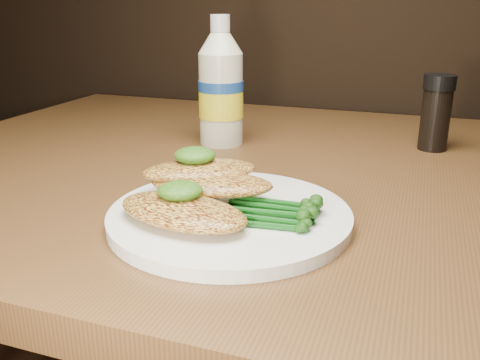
% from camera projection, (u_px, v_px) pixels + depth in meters
% --- Properties ---
extents(plate, '(0.25, 0.25, 0.01)m').
position_uv_depth(plate, '(230.00, 216.00, 0.53)').
color(plate, white).
rests_on(plate, dining_table).
extents(chicken_front, '(0.15, 0.10, 0.02)m').
position_uv_depth(chicken_front, '(182.00, 211.00, 0.50)').
color(chicken_front, gold).
rests_on(chicken_front, plate).
extents(chicken_mid, '(0.14, 0.09, 0.02)m').
position_uv_depth(chicken_mid, '(212.00, 184.00, 0.55)').
color(chicken_mid, gold).
rests_on(chicken_mid, plate).
extents(chicken_back, '(0.14, 0.12, 0.02)m').
position_uv_depth(chicken_back, '(200.00, 170.00, 0.56)').
color(chicken_back, gold).
rests_on(chicken_back, plate).
extents(pesto_front, '(0.06, 0.05, 0.02)m').
position_uv_depth(pesto_front, '(180.00, 191.00, 0.50)').
color(pesto_front, '#0C3808').
rests_on(pesto_front, chicken_front).
extents(pesto_back, '(0.05, 0.05, 0.02)m').
position_uv_depth(pesto_back, '(195.00, 155.00, 0.57)').
color(pesto_back, '#0C3808').
rests_on(pesto_back, chicken_back).
extents(broccolini_bundle, '(0.14, 0.12, 0.02)m').
position_uv_depth(broccolini_bundle, '(272.00, 208.00, 0.51)').
color(broccolini_bundle, '#104A12').
rests_on(broccolini_bundle, plate).
extents(mayo_bottle, '(0.08, 0.08, 0.20)m').
position_uv_depth(mayo_bottle, '(221.00, 81.00, 0.79)').
color(mayo_bottle, beige).
rests_on(mayo_bottle, dining_table).
extents(pepper_grinder, '(0.05, 0.05, 0.11)m').
position_uv_depth(pepper_grinder, '(436.00, 113.00, 0.77)').
color(pepper_grinder, black).
rests_on(pepper_grinder, dining_table).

